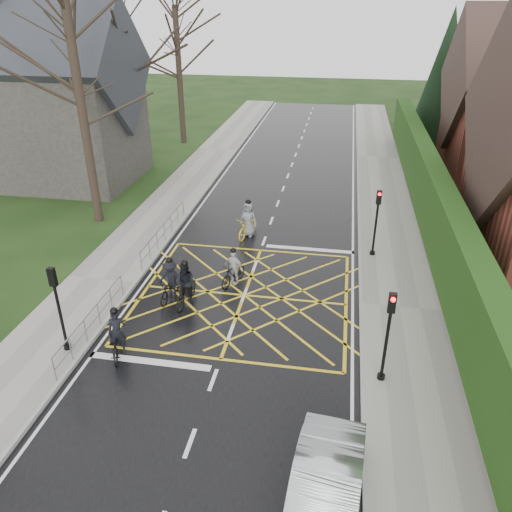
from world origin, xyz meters
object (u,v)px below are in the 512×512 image
(cyclist_lead, at_px, (248,224))
(cyclist_mid, at_px, (171,283))
(cyclist_rear, at_px, (117,339))
(car, at_px, (324,498))
(cyclist_back, at_px, (186,288))
(cyclist_front, at_px, (233,271))

(cyclist_lead, bearing_deg, cyclist_mid, -92.82)
(cyclist_rear, bearing_deg, car, -53.37)
(car, bearing_deg, cyclist_back, 129.57)
(cyclist_mid, distance_m, cyclist_front, 2.62)
(cyclist_rear, xyz_separation_m, cyclist_front, (2.80, 5.07, 0.03))
(cyclist_rear, relative_size, cyclist_back, 1.00)
(cyclist_mid, distance_m, cyclist_lead, 6.40)
(cyclist_rear, xyz_separation_m, car, (6.99, -4.81, 0.15))
(cyclist_back, bearing_deg, cyclist_mid, 160.83)
(cyclist_back, distance_m, cyclist_front, 2.31)
(car, bearing_deg, cyclist_rear, 150.17)
(cyclist_front, distance_m, car, 10.73)
(cyclist_mid, bearing_deg, cyclist_lead, 78.42)
(cyclist_back, relative_size, car, 0.44)
(cyclist_front, relative_size, car, 0.38)
(cyclist_mid, bearing_deg, cyclist_back, -19.18)
(cyclist_front, bearing_deg, car, -43.18)
(cyclist_mid, height_order, cyclist_front, cyclist_mid)
(cyclist_back, xyz_separation_m, cyclist_mid, (-0.72, 0.34, -0.07))
(cyclist_rear, bearing_deg, cyclist_mid, 61.40)
(car, bearing_deg, cyclist_mid, 131.74)
(cyclist_rear, height_order, car, cyclist_rear)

